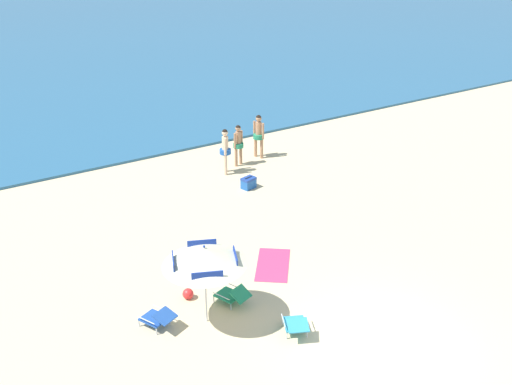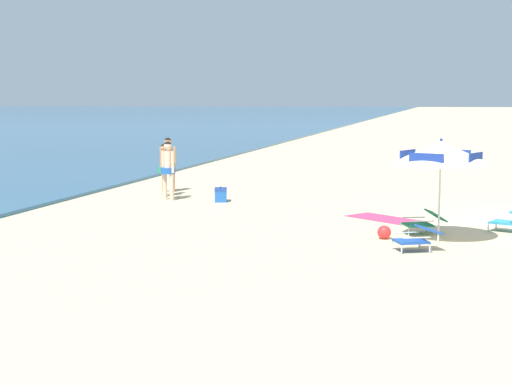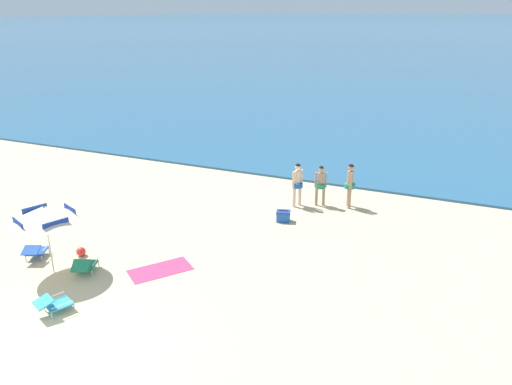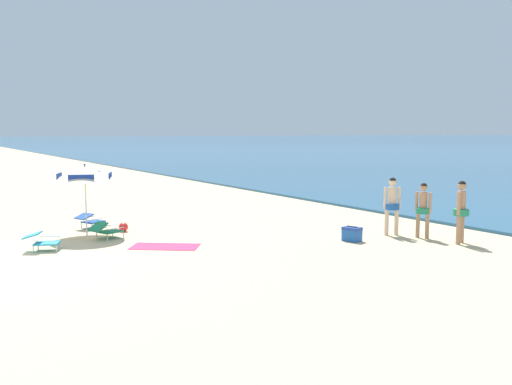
{
  "view_description": "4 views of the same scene",
  "coord_description": "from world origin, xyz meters",
  "views": [
    {
      "loc": [
        -8.7,
        -8.73,
        9.62
      ],
      "look_at": [
        0.72,
        6.57,
        1.14
      ],
      "focal_mm": 45.13,
      "sensor_mm": 36.0,
      "label": 1
    },
    {
      "loc": [
        -18.51,
        3.02,
        2.88
      ],
      "look_at": [
        -1.24,
        7.25,
        0.7
      ],
      "focal_mm": 51.94,
      "sensor_mm": 36.0,
      "label": 2
    },
    {
      "loc": [
        7.55,
        -6.3,
        7.25
      ],
      "look_at": [
        1.33,
        8.03,
        1.38
      ],
      "focal_mm": 34.43,
      "sensor_mm": 36.0,
      "label": 3
    },
    {
      "loc": [
        13.25,
        -1.2,
        3.07
      ],
      "look_at": [
        -1.67,
        8.14,
        1.1
      ],
      "focal_mm": 37.82,
      "sensor_mm": 36.0,
      "label": 4
    }
  ],
  "objects": [
    {
      "name": "cooler_box",
      "position": [
        1.95,
        9.08,
        0.2
      ],
      "size": [
        0.57,
        0.47,
        0.43
      ],
      "color": "#1E56A8",
      "rests_on": "ground"
    },
    {
      "name": "beach_umbrella_striped_main",
      "position": [
        -2.94,
        2.94,
        1.85
      ],
      "size": [
        2.59,
        2.58,
        2.14
      ],
      "color": "silver",
      "rests_on": "ground"
    },
    {
      "name": "lounge_chair_under_umbrella",
      "position": [
        -1.37,
        1.38,
        0.28
      ],
      "size": [
        0.83,
        1.0,
        0.5
      ],
      "color": "teal",
      "rests_on": "ground"
    },
    {
      "name": "beach_towel",
      "position": [
        -0.13,
        4.28,
        0.01
      ],
      "size": [
        1.8,
        1.98,
        0.01
      ],
      "primitive_type": "cube",
      "rotation": [
        0.0,
        0.0,
        2.5
      ],
      "color": "#DB3866",
      "rests_on": "ground"
    },
    {
      "name": "beach_ball",
      "position": [
        -2.9,
        4.05,
        0.14
      ],
      "size": [
        0.29,
        0.29,
        0.29
      ],
      "primitive_type": "sphere",
      "color": "red",
      "rests_on": "ground"
    },
    {
      "name": "person_standing_beside",
      "position": [
        2.72,
        11.11,
        0.93
      ],
      "size": [
        0.46,
        0.4,
        1.62
      ],
      "color": "tan",
      "rests_on": "ground"
    },
    {
      "name": "lounge_chair_facing_sea",
      "position": [
        -2.03,
        3.25,
        0.27
      ],
      "size": [
        0.82,
        1.02,
        0.52
      ],
      "color": "#1E7F56",
      "rests_on": "ground"
    },
    {
      "name": "person_wading_in",
      "position": [
        3.8,
        11.38,
        1.01
      ],
      "size": [
        0.43,
        0.49,
        1.75
      ],
      "color": "tan",
      "rests_on": "ground"
    },
    {
      "name": "person_standing_near_shore",
      "position": [
        1.91,
        10.68,
        1.0
      ],
      "size": [
        0.42,
        0.47,
        1.73
      ],
      "color": "beige",
      "rests_on": "ground"
    },
    {
      "name": "lounge_chair_beside_umbrella",
      "position": [
        -4.05,
        3.34,
        0.28
      ],
      "size": [
        0.84,
        1.0,
        0.5
      ],
      "color": "#1E4799",
      "rests_on": "ground"
    }
  ]
}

